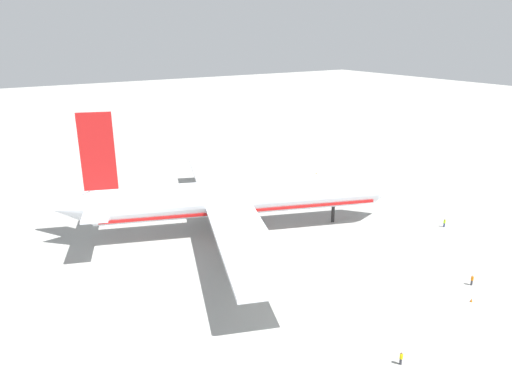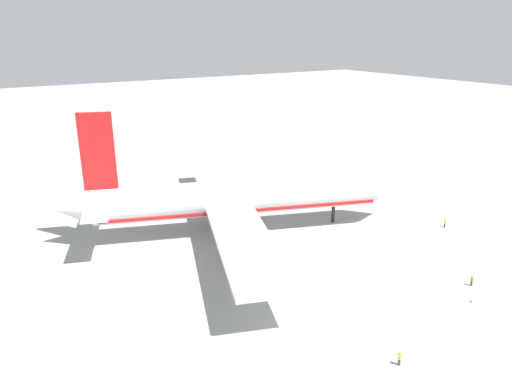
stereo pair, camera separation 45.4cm
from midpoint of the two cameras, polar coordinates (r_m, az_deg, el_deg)
ground_plane at (r=94.91m, az=-1.94°, el=-4.63°), size 600.00×600.00×0.00m
airliner at (r=92.27m, az=-2.74°, el=-0.73°), size 66.39×70.06×24.68m
ground_worker_1 at (r=62.07m, az=17.01°, el=-18.76°), size 0.57×0.57×1.68m
ground_worker_2 at (r=103.34m, az=21.81°, el=-3.51°), size 0.44×0.44×1.72m
ground_worker_4 at (r=82.36m, az=24.63°, el=-9.70°), size 0.47×0.47×1.72m
traffic_cone_0 at (r=132.24m, az=7.23°, el=2.26°), size 0.36×0.36×0.55m
traffic_cone_1 at (r=78.00m, az=24.55°, el=-11.85°), size 0.36×0.36×0.55m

